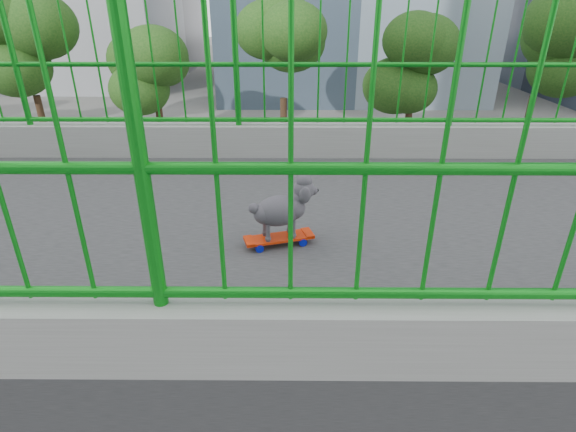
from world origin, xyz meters
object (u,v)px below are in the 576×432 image
at_px(car_4, 2,168).
at_px(car_3, 494,193).
at_px(skateboard, 279,239).
at_px(poodle, 282,208).

bearing_deg(car_4, car_3, -97.59).
distance_m(skateboard, poodle, 0.21).
height_order(skateboard, car_4, skateboard).
relative_size(skateboard, car_3, 0.09).
height_order(car_3, car_4, car_3).
distance_m(skateboard, car_4, 25.09).
height_order(poodle, car_3, poodle).
bearing_deg(car_3, skateboard, 150.23).
bearing_deg(poodle, car_3, 133.69).
xyz_separation_m(poodle, car_4, (-19.20, -14.87, -6.56)).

